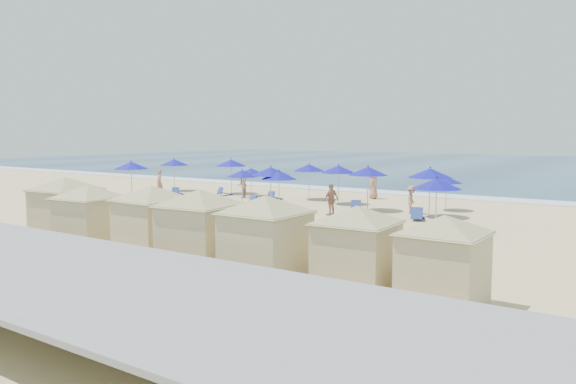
{
  "coord_description": "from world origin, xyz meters",
  "views": [
    {
      "loc": [
        17.59,
        -22.95,
        4.44
      ],
      "look_at": [
        -0.24,
        3.0,
        1.13
      ],
      "focal_mm": 35.0,
      "sensor_mm": 36.0,
      "label": 1
    }
  ],
  "objects_px": {
    "cabana_1": "(89,209)",
    "umbrella_5": "(271,171)",
    "cabana_5": "(357,238)",
    "umbrella_4": "(309,168)",
    "umbrella_1": "(131,165)",
    "beachgoer_0": "(159,182)",
    "umbrella_8": "(368,171)",
    "umbrella_0": "(174,162)",
    "umbrella_7": "(339,169)",
    "trash_bin": "(215,223)",
    "cabana_0": "(66,201)",
    "cabana_4": "(266,228)",
    "beachgoer_2": "(331,199)",
    "cabana_6": "(444,250)",
    "umbrella_3": "(242,173)",
    "cabana_3": "(200,219)",
    "umbrella_12": "(251,171)",
    "beachgoer_1": "(242,185)",
    "beachgoer_3": "(412,200)",
    "umbrella_2": "(231,163)",
    "umbrella_10": "(430,173)",
    "umbrella_9": "(447,180)",
    "cabana_2": "(152,212)",
    "umbrella_6": "(279,175)",
    "umbrella_11": "(437,184)"
  },
  "relations": [
    {
      "from": "beachgoer_3",
      "to": "cabana_2",
      "type": "bearing_deg",
      "value": 153.91
    },
    {
      "from": "cabana_6",
      "to": "umbrella_2",
      "type": "xyz_separation_m",
      "value": [
        -22.12,
        17.84,
        0.76
      ]
    },
    {
      "from": "umbrella_8",
      "to": "umbrella_1",
      "type": "bearing_deg",
      "value": -165.96
    },
    {
      "from": "cabana_6",
      "to": "umbrella_3",
      "type": "bearing_deg",
      "value": 142.67
    },
    {
      "from": "trash_bin",
      "to": "beachgoer_1",
      "type": "xyz_separation_m",
      "value": [
        -7.34,
        10.94,
        0.55
      ]
    },
    {
      "from": "cabana_0",
      "to": "umbrella_12",
      "type": "distance_m",
      "value": 18.03
    },
    {
      "from": "umbrella_8",
      "to": "umbrella_0",
      "type": "bearing_deg",
      "value": 174.76
    },
    {
      "from": "cabana_1",
      "to": "umbrella_3",
      "type": "height_order",
      "value": "cabana_1"
    },
    {
      "from": "trash_bin",
      "to": "umbrella_3",
      "type": "xyz_separation_m",
      "value": [
        -4.82,
        7.93,
        1.6
      ]
    },
    {
      "from": "umbrella_0",
      "to": "beachgoer_3",
      "type": "height_order",
      "value": "umbrella_0"
    },
    {
      "from": "cabana_2",
      "to": "umbrella_8",
      "type": "relative_size",
      "value": 1.73
    },
    {
      "from": "trash_bin",
      "to": "cabana_0",
      "type": "xyz_separation_m",
      "value": [
        -3.33,
        -5.32,
        1.32
      ]
    },
    {
      "from": "umbrella_5",
      "to": "beachgoer_3",
      "type": "xyz_separation_m",
      "value": [
        7.31,
        3.2,
        -1.46
      ]
    },
    {
      "from": "umbrella_1",
      "to": "umbrella_11",
      "type": "xyz_separation_m",
      "value": [
        21.42,
        -0.77,
        -0.09
      ]
    },
    {
      "from": "cabana_4",
      "to": "beachgoer_2",
      "type": "distance_m",
      "value": 14.05
    },
    {
      "from": "cabana_1",
      "to": "beachgoer_0",
      "type": "bearing_deg",
      "value": 129.47
    },
    {
      "from": "umbrella_2",
      "to": "umbrella_12",
      "type": "relative_size",
      "value": 1.28
    },
    {
      "from": "cabana_5",
      "to": "umbrella_4",
      "type": "xyz_separation_m",
      "value": [
        -12.96,
        17.98,
        0.59
      ]
    },
    {
      "from": "umbrella_3",
      "to": "umbrella_9",
      "type": "relative_size",
      "value": 1.11
    },
    {
      "from": "trash_bin",
      "to": "umbrella_12",
      "type": "relative_size",
      "value": 0.36
    },
    {
      "from": "cabana_5",
      "to": "umbrella_1",
      "type": "distance_m",
      "value": 25.63
    },
    {
      "from": "umbrella_0",
      "to": "umbrella_4",
      "type": "distance_m",
      "value": 11.68
    },
    {
      "from": "cabana_1",
      "to": "umbrella_5",
      "type": "xyz_separation_m",
      "value": [
        -0.96,
        12.95,
        0.67
      ]
    },
    {
      "from": "cabana_6",
      "to": "beachgoer_2",
      "type": "distance_m",
      "value": 16.23
    },
    {
      "from": "cabana_5",
      "to": "umbrella_1",
      "type": "relative_size",
      "value": 1.63
    },
    {
      "from": "cabana_1",
      "to": "umbrella_4",
      "type": "xyz_separation_m",
      "value": [
        -1.94,
        18.63,
        0.56
      ]
    },
    {
      "from": "umbrella_5",
      "to": "umbrella_7",
      "type": "height_order",
      "value": "umbrella_5"
    },
    {
      "from": "umbrella_7",
      "to": "umbrella_10",
      "type": "distance_m",
      "value": 7.01
    },
    {
      "from": "trash_bin",
      "to": "cabana_0",
      "type": "bearing_deg",
      "value": -144.29
    },
    {
      "from": "trash_bin",
      "to": "cabana_3",
      "type": "xyz_separation_m",
      "value": [
        4.5,
        -5.72,
        1.3
      ]
    },
    {
      "from": "umbrella_9",
      "to": "cabana_1",
      "type": "bearing_deg",
      "value": -111.88
    },
    {
      "from": "cabana_4",
      "to": "umbrella_12",
      "type": "relative_size",
      "value": 2.25
    },
    {
      "from": "umbrella_2",
      "to": "beachgoer_2",
      "type": "bearing_deg",
      "value": -25.06
    },
    {
      "from": "umbrella_1",
      "to": "umbrella_5",
      "type": "distance_m",
      "value": 11.01
    },
    {
      "from": "cabana_6",
      "to": "umbrella_0",
      "type": "height_order",
      "value": "cabana_6"
    },
    {
      "from": "umbrella_2",
      "to": "umbrella_6",
      "type": "height_order",
      "value": "umbrella_2"
    },
    {
      "from": "cabana_4",
      "to": "umbrella_0",
      "type": "bearing_deg",
      "value": 141.36
    },
    {
      "from": "cabana_2",
      "to": "beachgoer_2",
      "type": "relative_size",
      "value": 2.62
    },
    {
      "from": "umbrella_8",
      "to": "beachgoer_0",
      "type": "height_order",
      "value": "umbrella_8"
    },
    {
      "from": "umbrella_8",
      "to": "cabana_5",
      "type": "bearing_deg",
      "value": -64.6
    },
    {
      "from": "umbrella_12",
      "to": "cabana_3",
      "type": "bearing_deg",
      "value": -56.2
    },
    {
      "from": "umbrella_7",
      "to": "beachgoer_0",
      "type": "bearing_deg",
      "value": -166.53
    },
    {
      "from": "trash_bin",
      "to": "beachgoer_2",
      "type": "bearing_deg",
      "value": 52.64
    },
    {
      "from": "trash_bin",
      "to": "umbrella_2",
      "type": "xyz_separation_m",
      "value": [
        -9.72,
        12.65,
        1.91
      ]
    },
    {
      "from": "umbrella_0",
      "to": "umbrella_5",
      "type": "relative_size",
      "value": 0.98
    },
    {
      "from": "umbrella_4",
      "to": "umbrella_10",
      "type": "bearing_deg",
      "value": -17.84
    },
    {
      "from": "umbrella_1",
      "to": "umbrella_9",
      "type": "relative_size",
      "value": 1.29
    },
    {
      "from": "umbrella_2",
      "to": "beachgoer_3",
      "type": "bearing_deg",
      "value": -8.9
    },
    {
      "from": "trash_bin",
      "to": "cabana_2",
      "type": "xyz_separation_m",
      "value": [
        1.92,
        -5.41,
        1.27
      ]
    },
    {
      "from": "cabana_5",
      "to": "umbrella_7",
      "type": "relative_size",
      "value": 1.7
    }
  ]
}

